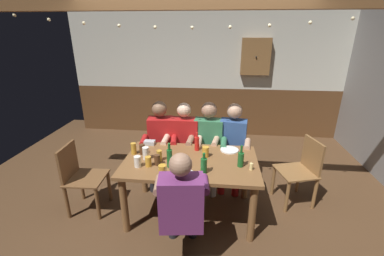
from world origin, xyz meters
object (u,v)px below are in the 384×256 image
at_px(person_3, 232,143).
at_px(bottle_3, 169,157).
at_px(bottle_0, 204,165).
at_px(pint_glass_7, 148,161).
at_px(pint_glass_6, 159,156).
at_px(pint_glass_2, 134,148).
at_px(plate_1, 184,176).
at_px(pint_glass_3, 157,160).
at_px(bottle_1, 241,159).
at_px(person_4, 181,203).
at_px(table_candle, 251,167).
at_px(pint_glass_1, 205,152).
at_px(pint_glass_0, 142,149).
at_px(pint_glass_8, 163,171).
at_px(dining_table, 191,168).
at_px(person_1, 184,142).
at_px(pint_glass_5, 138,162).
at_px(chair_empty_near_right, 80,176).
at_px(chair_empty_near_left, 302,169).
at_px(person_2, 208,142).
at_px(condiment_caddy, 150,143).
at_px(pint_glass_4, 146,153).
at_px(bottle_2, 197,143).
at_px(wall_dart_cabinet, 256,57).

bearing_deg(person_3, bottle_3, 58.24).
relative_size(bottle_0, pint_glass_7, 1.99).
bearing_deg(pint_glass_6, bottle_3, -41.61).
bearing_deg(pint_glass_2, plate_1, -33.88).
bearing_deg(pint_glass_3, bottle_1, 3.57).
xyz_separation_m(person_4, pint_glass_6, (-0.35, 0.65, 0.14)).
relative_size(table_candle, pint_glass_1, 0.62).
relative_size(pint_glass_0, pint_glass_8, 0.91).
height_order(dining_table, person_4, person_4).
bearing_deg(bottle_0, dining_table, 122.64).
bearing_deg(person_1, pint_glass_5, 66.62).
height_order(dining_table, person_1, person_1).
bearing_deg(bottle_3, plate_1, -45.27).
height_order(chair_empty_near_right, pint_glass_0, chair_empty_near_right).
height_order(chair_empty_near_left, pint_glass_7, chair_empty_near_left).
relative_size(person_2, pint_glass_8, 8.98).
relative_size(plate_1, bottle_1, 1.03).
relative_size(person_2, pint_glass_3, 10.27).
distance_m(person_3, chair_empty_near_left, 0.96).
relative_size(pint_glass_5, pint_glass_7, 1.09).
bearing_deg(pint_glass_7, person_2, 54.55).
distance_m(person_2, bottle_1, 0.88).
bearing_deg(person_3, pint_glass_6, 48.52).
relative_size(person_4, chair_empty_near_left, 1.37).
bearing_deg(plate_1, table_candle, 16.18).
relative_size(person_2, pint_glass_1, 9.57).
relative_size(condiment_caddy, pint_glass_4, 0.93).
bearing_deg(bottle_2, chair_empty_near_left, 4.86).
relative_size(person_3, table_candle, 15.39).
xyz_separation_m(person_2, pint_glass_6, (-0.53, -0.74, 0.12)).
relative_size(person_2, chair_empty_near_right, 1.41).
relative_size(table_candle, bottle_0, 0.35).
distance_m(person_3, pint_glass_1, 0.70).
distance_m(person_1, bottle_0, 1.03).
height_order(bottle_0, pint_glass_3, bottle_0).
xyz_separation_m(chair_empty_near_left, table_candle, (-0.73, -0.55, 0.31)).
height_order(dining_table, bottle_0, bottle_0).
relative_size(person_4, pint_glass_2, 8.51).
xyz_separation_m(condiment_caddy, wall_dart_cabinet, (1.59, 2.25, 0.91)).
xyz_separation_m(pint_glass_6, wall_dart_cabinet, (1.35, 2.69, 0.87)).
bearing_deg(pint_glass_7, pint_glass_2, 132.31).
bearing_deg(pint_glass_1, pint_glass_0, -179.63).
distance_m(person_1, pint_glass_0, 0.74).
distance_m(plate_1, bottle_3, 0.28).
relative_size(chair_empty_near_left, pint_glass_4, 5.84).
height_order(bottle_1, pint_glass_4, bottle_1).
bearing_deg(bottle_2, pint_glass_1, -55.88).
bearing_deg(pint_glass_8, plate_1, 10.27).
bearing_deg(dining_table, plate_1, -95.08).
bearing_deg(table_candle, pint_glass_1, 153.03).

